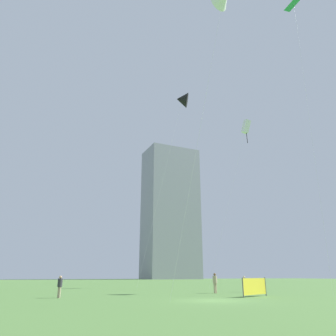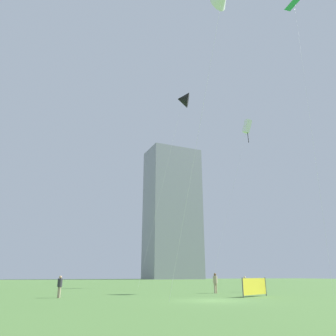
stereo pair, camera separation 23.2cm
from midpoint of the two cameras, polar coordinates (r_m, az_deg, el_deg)
ground at (r=23.90m, az=8.45°, el=-21.92°), size 280.00×280.00×0.00m
person_standing_0 at (r=33.52m, az=8.45°, el=-19.00°), size 0.41×0.41×1.83m
person_standing_1 at (r=27.73m, az=-18.12°, el=-18.81°), size 0.36×0.36×1.60m
person_standing_2 at (r=36.45m, az=13.48°, el=-18.87°), size 0.35×0.35×1.58m
kite_flying_0 at (r=48.01m, az=21.29°, el=25.21°), size 3.75×2.92×34.77m
kite_flying_2 at (r=54.18m, az=2.73°, el=11.82°), size 7.52×3.95×30.10m
kite_flying_4 at (r=57.35m, az=13.74°, el=7.05°), size 7.40×3.45×26.91m
distant_highrise_0 at (r=161.60m, az=0.81°, el=-7.64°), size 25.27×17.54×62.68m
event_banner at (r=28.82m, az=15.11°, el=-19.32°), size 3.25×1.33×1.46m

